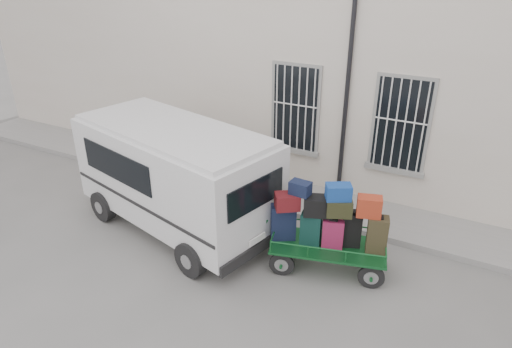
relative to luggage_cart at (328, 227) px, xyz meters
name	(u,v)px	position (x,y,z in m)	size (l,w,h in m)	color
ground	(256,242)	(-1.72, 0.19, -1.02)	(80.00, 80.00, 0.00)	slate
building	(343,63)	(-1.72, 5.69, 1.98)	(24.00, 5.15, 6.00)	beige
sidewalk	(295,198)	(-1.72, 2.39, -0.95)	(24.00, 1.70, 0.15)	gray
luggage_cart	(328,227)	(0.00, 0.00, 0.00)	(2.73, 1.58, 1.98)	black
van	(175,172)	(-3.65, -0.07, 0.42)	(5.33, 3.22, 2.52)	silver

